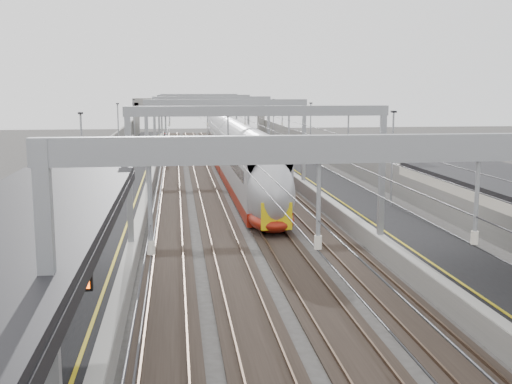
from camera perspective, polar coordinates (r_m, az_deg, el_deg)
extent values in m
cube|color=black|center=(54.85, -11.22, 0.68)|extent=(4.00, 120.00, 1.00)
cube|color=black|center=(56.01, 5.33, 0.99)|extent=(4.00, 120.00, 1.00)
cube|color=black|center=(54.78, -7.55, 0.28)|extent=(2.40, 140.00, 0.08)
cube|color=brown|center=(54.77, -8.31, 0.36)|extent=(0.07, 140.00, 0.14)
cube|color=brown|center=(54.76, -6.80, 0.39)|extent=(0.07, 140.00, 0.14)
cube|color=black|center=(54.83, -4.42, 0.34)|extent=(2.40, 140.00, 0.08)
cube|color=brown|center=(54.79, -5.17, 0.42)|extent=(0.07, 140.00, 0.14)
cube|color=brown|center=(54.86, -3.67, 0.45)|extent=(0.07, 140.00, 0.14)
cube|color=black|center=(55.05, -1.30, 0.40)|extent=(2.40, 140.00, 0.08)
cube|color=brown|center=(54.97, -2.04, 0.48)|extent=(0.07, 140.00, 0.14)
cube|color=brown|center=(55.12, -0.55, 0.51)|extent=(0.07, 140.00, 0.14)
cube|color=black|center=(55.44, 1.79, 0.46)|extent=(2.40, 140.00, 0.08)
cube|color=brown|center=(55.32, 1.05, 0.54)|extent=(0.07, 140.00, 0.14)
cube|color=brown|center=(55.54, 2.52, 0.56)|extent=(0.07, 140.00, 0.14)
cube|color=gray|center=(12.08, -17.86, -11.19)|extent=(0.28, 0.28, 6.60)
cube|color=gray|center=(11.89, 12.74, 3.82)|extent=(13.00, 0.25, 0.50)
cube|color=gray|center=(31.48, -11.22, 1.47)|extent=(0.28, 0.28, 6.60)
cube|color=gray|center=(33.06, 11.13, 1.84)|extent=(0.28, 0.28, 6.60)
cube|color=gray|center=(31.41, 0.24, 7.22)|extent=(13.00, 0.25, 0.50)
cube|color=gray|center=(51.35, -9.68, 4.43)|extent=(0.28, 0.28, 6.60)
cube|color=gray|center=(52.33, 4.28, 4.62)|extent=(0.28, 0.28, 6.60)
cube|color=gray|center=(51.30, -2.66, 7.95)|extent=(13.00, 0.25, 0.50)
cube|color=gray|center=(71.29, -9.00, 5.73)|extent=(0.28, 0.28, 6.60)
cube|color=gray|center=(72.00, 1.12, 5.87)|extent=(0.28, 0.28, 6.60)
cube|color=gray|center=(71.25, -3.94, 8.27)|extent=(13.00, 0.25, 0.50)
cube|color=gray|center=(91.25, -8.62, 6.46)|extent=(0.28, 0.28, 6.60)
cube|color=gray|center=(91.81, -0.68, 6.58)|extent=(0.28, 0.28, 6.60)
cube|color=gray|center=(91.23, -4.66, 8.45)|extent=(13.00, 0.25, 0.50)
cube|color=gray|center=(109.23, -8.39, 6.89)|extent=(0.28, 0.28, 6.60)
cube|color=gray|center=(109.70, -1.75, 6.99)|extent=(0.28, 0.28, 6.60)
cube|color=gray|center=(109.21, -5.09, 8.55)|extent=(13.00, 0.25, 0.50)
cylinder|color=#262628|center=(59.21, -7.64, 6.25)|extent=(0.03, 140.00, 0.03)
cylinder|color=#262628|center=(59.26, -4.72, 6.30)|extent=(0.03, 140.00, 0.03)
cylinder|color=#262628|center=(59.46, -1.81, 6.34)|extent=(0.03, 140.00, 0.03)
cylinder|color=#262628|center=(59.82, 1.07, 6.36)|extent=(0.03, 140.00, 0.03)
cylinder|color=black|center=(24.42, -20.43, -4.23)|extent=(0.20, 0.20, 4.00)
cube|color=black|center=(13.93, -17.62, -7.37)|extent=(1.60, 0.15, 0.55)
cube|color=#FF4A05|center=(13.85, -17.68, -7.47)|extent=(1.50, 0.02, 0.42)
cube|color=slate|center=(109.23, -5.08, 7.95)|extent=(22.00, 2.20, 1.40)
cube|color=slate|center=(109.45, -10.59, 6.21)|extent=(1.00, 2.20, 6.20)
cube|color=slate|center=(110.22, 0.44, 6.38)|extent=(1.00, 2.20, 6.20)
cube|color=slate|center=(55.03, -14.58, 1.74)|extent=(0.30, 120.00, 3.20)
cube|color=slate|center=(56.65, 8.51, 2.14)|extent=(0.30, 120.00, 3.20)
cube|color=maroon|center=(50.17, -0.73, 0.21)|extent=(2.81, 23.94, 0.83)
cube|color=#A5A5AA|center=(49.90, -0.73, 2.45)|extent=(2.81, 23.94, 3.12)
cube|color=black|center=(42.04, 0.55, -1.99)|extent=(2.08, 2.50, 0.52)
cube|color=maroon|center=(74.23, -2.84, 3.11)|extent=(2.81, 23.94, 0.83)
cube|color=#A5A5AA|center=(74.05, -2.85, 4.63)|extent=(2.81, 23.94, 3.12)
cube|color=black|center=(65.97, -2.28, 2.07)|extent=(2.08, 2.50, 0.52)
ellipsoid|color=#A5A5AA|center=(37.98, 1.32, -0.14)|extent=(2.81, 5.41, 4.37)
cube|color=yellow|center=(35.97, 1.84, -2.18)|extent=(1.77, 0.12, 1.56)
cube|color=black|center=(36.16, 1.74, 0.39)|extent=(1.67, 0.59, 0.98)
cylinder|color=black|center=(76.07, -8.01, 3.84)|extent=(0.12, 0.12, 3.00)
cube|color=black|center=(75.94, -8.04, 5.05)|extent=(0.32, 0.22, 0.75)
sphere|color=red|center=(75.80, -8.05, 5.15)|extent=(0.16, 0.16, 0.16)
cylinder|color=black|center=(80.43, -1.97, 4.21)|extent=(0.12, 0.12, 3.00)
cube|color=black|center=(80.31, -1.97, 5.35)|extent=(0.32, 0.22, 0.75)
sphere|color=red|center=(80.17, -1.96, 5.45)|extent=(0.16, 0.16, 0.16)
cylinder|color=black|center=(76.54, -0.04, 3.97)|extent=(0.12, 0.12, 3.00)
cube|color=black|center=(76.42, -0.04, 5.16)|extent=(0.32, 0.22, 0.75)
sphere|color=#0CE526|center=(76.28, -0.03, 5.27)|extent=(0.16, 0.16, 0.16)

